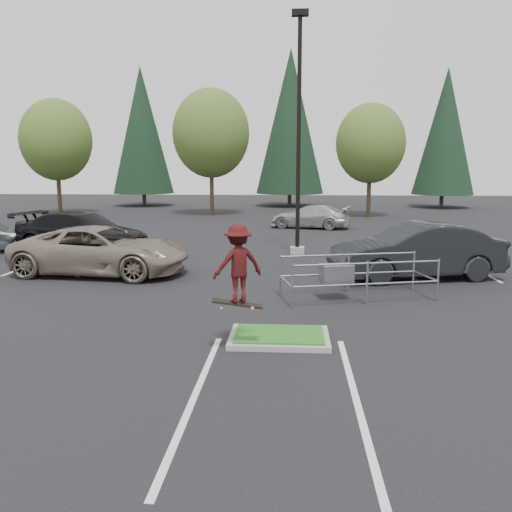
# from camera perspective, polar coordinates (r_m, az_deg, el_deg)

# --- Properties ---
(ground) EXTENTS (120.00, 120.00, 0.00)m
(ground) POSITION_cam_1_polar(r_m,az_deg,el_deg) (12.18, 2.46, -8.85)
(ground) COLOR black
(ground) RESTS_ON ground
(grass_median) EXTENTS (2.20, 1.60, 0.16)m
(grass_median) POSITION_cam_1_polar(r_m,az_deg,el_deg) (12.15, 2.46, -8.50)
(grass_median) COLOR gray
(grass_median) RESTS_ON ground
(stall_lines) EXTENTS (22.62, 17.60, 0.01)m
(stall_lines) POSITION_cam_1_polar(r_m,az_deg,el_deg) (18.06, -1.38, -2.73)
(stall_lines) COLOR silver
(stall_lines) RESTS_ON ground
(light_pole) EXTENTS (0.70, 0.60, 10.12)m
(light_pole) POSITION_cam_1_polar(r_m,az_deg,el_deg) (23.57, 4.50, 11.25)
(light_pole) COLOR gray
(light_pole) RESTS_ON ground
(decid_a) EXTENTS (5.44, 5.44, 8.91)m
(decid_a) POSITION_cam_1_polar(r_m,az_deg,el_deg) (45.45, -20.28, 11.15)
(decid_a) COLOR #38281C
(decid_a) RESTS_ON ground
(decid_b) EXTENTS (5.89, 5.89, 9.64)m
(decid_b) POSITION_cam_1_polar(r_m,az_deg,el_deg) (42.61, -4.76, 12.46)
(decid_b) COLOR #38281C
(decid_b) RESTS_ON ground
(decid_c) EXTENTS (5.12, 5.12, 8.38)m
(decid_c) POSITION_cam_1_polar(r_m,az_deg,el_deg) (41.81, 11.93, 11.26)
(decid_c) COLOR #38281C
(decid_c) RESTS_ON ground
(conif_a) EXTENTS (5.72, 5.72, 13.00)m
(conif_a) POSITION_cam_1_polar(r_m,az_deg,el_deg) (53.59, -11.92, 12.81)
(conif_a) COLOR #38281C
(conif_a) RESTS_ON ground
(conif_b) EXTENTS (6.38, 6.38, 14.50)m
(conif_b) POSITION_cam_1_polar(r_m,az_deg,el_deg) (52.21, 3.63, 13.91)
(conif_b) COLOR #38281C
(conif_b) RESTS_ON ground
(conif_c) EXTENTS (5.50, 5.50, 12.50)m
(conif_c) POSITION_cam_1_polar(r_m,az_deg,el_deg) (52.96, 19.31, 12.26)
(conif_c) COLOR #38281C
(conif_c) RESTS_ON ground
(cart_corral) EXTENTS (4.56, 2.56, 1.22)m
(cart_corral) POSITION_cam_1_polar(r_m,az_deg,el_deg) (15.80, 8.97, -1.79)
(cart_corral) COLOR gray
(cart_corral) RESTS_ON ground
(skateboarder) EXTENTS (1.19, 1.00, 1.73)m
(skateboarder) POSITION_cam_1_polar(r_m,az_deg,el_deg) (10.97, -1.99, -0.83)
(skateboarder) COLOR black
(skateboarder) RESTS_ON ground
(car_l_tan) EXTENTS (6.42, 3.49, 1.71)m
(car_l_tan) POSITION_cam_1_polar(r_m,az_deg,el_deg) (19.97, -16.00, 0.56)
(car_l_tan) COLOR gray
(car_l_tan) RESTS_ON ground
(car_l_black) EXTENTS (6.72, 4.17, 1.82)m
(car_l_black) POSITION_cam_1_polar(r_m,az_deg,el_deg) (25.02, -17.97, 2.34)
(car_l_black) COLOR black
(car_l_black) RESTS_ON ground
(car_r_charc) EXTENTS (6.08, 3.31, 1.90)m
(car_r_charc) POSITION_cam_1_polar(r_m,az_deg,el_deg) (19.25, 16.51, 0.51)
(car_r_charc) COLOR black
(car_r_charc) RESTS_ON ground
(car_far_silver) EXTENTS (5.24, 3.19, 1.42)m
(car_far_silver) POSITION_cam_1_polar(r_m,az_deg,el_deg) (33.72, 5.81, 4.15)
(car_far_silver) COLOR #ADAEA8
(car_far_silver) RESTS_ON ground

